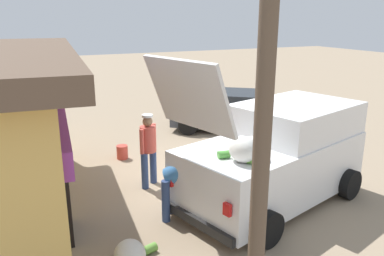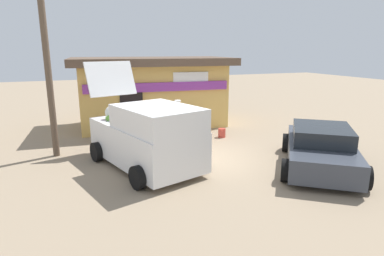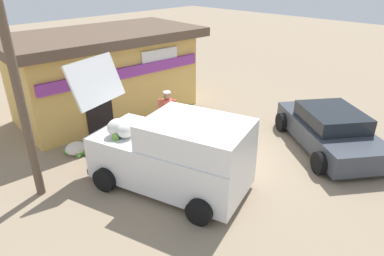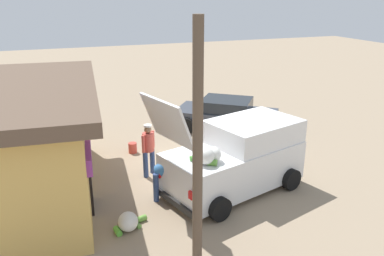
{
  "view_description": "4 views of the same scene",
  "coord_description": "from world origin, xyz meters",
  "px_view_note": "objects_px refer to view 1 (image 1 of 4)",
  "views": [
    {
      "loc": [
        -7.69,
        4.25,
        3.58
      ],
      "look_at": [
        0.32,
        0.57,
        1.02
      ],
      "focal_mm": 36.2,
      "sensor_mm": 36.0,
      "label": 1
    },
    {
      "loc": [
        -3.99,
        -9.14,
        3.4
      ],
      "look_at": [
        -0.2,
        0.41,
        0.89
      ],
      "focal_mm": 30.33,
      "sensor_mm": 36.0,
      "label": 2
    },
    {
      "loc": [
        -6.78,
        -5.63,
        5.08
      ],
      "look_at": [
        -0.67,
        0.29,
        1.04
      ],
      "focal_mm": 31.94,
      "sensor_mm": 36.0,
      "label": 3
    },
    {
      "loc": [
        -10.67,
        4.33,
        5.26
      ],
      "look_at": [
        0.4,
        0.23,
        1.11
      ],
      "focal_mm": 36.37,
      "sensor_mm": 36.0,
      "label": 4
    }
  ],
  "objects_px": {
    "delivery_van": "(277,155)",
    "parked_sedan": "(235,112)",
    "paint_bucket": "(122,152)",
    "customer_bending": "(179,179)",
    "unloaded_banana_pile": "(131,255)",
    "vendor_standing": "(148,146)"
  },
  "relations": [
    {
      "from": "unloaded_banana_pile",
      "to": "paint_bucket",
      "type": "xyz_separation_m",
      "value": [
        4.49,
        -1.06,
        -0.01
      ]
    },
    {
      "from": "customer_bending",
      "to": "unloaded_banana_pile",
      "type": "height_order",
      "value": "customer_bending"
    },
    {
      "from": "delivery_van",
      "to": "vendor_standing",
      "type": "bearing_deg",
      "value": 51.43
    },
    {
      "from": "delivery_van",
      "to": "unloaded_banana_pile",
      "type": "xyz_separation_m",
      "value": [
        -0.94,
        3.27,
        -0.76
      ]
    },
    {
      "from": "paint_bucket",
      "to": "customer_bending",
      "type": "bearing_deg",
      "value": -177.34
    },
    {
      "from": "parked_sedan",
      "to": "delivery_van",
      "type": "bearing_deg",
      "value": 158.27
    },
    {
      "from": "vendor_standing",
      "to": "paint_bucket",
      "type": "bearing_deg",
      "value": 3.33
    },
    {
      "from": "unloaded_banana_pile",
      "to": "delivery_van",
      "type": "bearing_deg",
      "value": -73.93
    },
    {
      "from": "customer_bending",
      "to": "vendor_standing",
      "type": "bearing_deg",
      "value": 1.87
    },
    {
      "from": "unloaded_banana_pile",
      "to": "vendor_standing",
      "type": "bearing_deg",
      "value": -24.15
    },
    {
      "from": "vendor_standing",
      "to": "unloaded_banana_pile",
      "type": "height_order",
      "value": "vendor_standing"
    },
    {
      "from": "delivery_van",
      "to": "parked_sedan",
      "type": "xyz_separation_m",
      "value": [
        4.69,
        -1.87,
        -0.36
      ]
    },
    {
      "from": "parked_sedan",
      "to": "unloaded_banana_pile",
      "type": "distance_m",
      "value": 7.63
    },
    {
      "from": "unloaded_banana_pile",
      "to": "paint_bucket",
      "type": "bearing_deg",
      "value": -13.32
    },
    {
      "from": "parked_sedan",
      "to": "paint_bucket",
      "type": "relative_size",
      "value": 11.92
    },
    {
      "from": "paint_bucket",
      "to": "vendor_standing",
      "type": "bearing_deg",
      "value": -176.67
    },
    {
      "from": "vendor_standing",
      "to": "delivery_van",
      "type": "bearing_deg",
      "value": -128.57
    },
    {
      "from": "parked_sedan",
      "to": "customer_bending",
      "type": "relative_size",
      "value": 3.41
    },
    {
      "from": "paint_bucket",
      "to": "parked_sedan",
      "type": "bearing_deg",
      "value": -74.36
    },
    {
      "from": "parked_sedan",
      "to": "customer_bending",
      "type": "distance_m",
      "value": 6.04
    },
    {
      "from": "delivery_van",
      "to": "parked_sedan",
      "type": "relative_size",
      "value": 1.1
    },
    {
      "from": "delivery_van",
      "to": "parked_sedan",
      "type": "bearing_deg",
      "value": -21.73
    }
  ]
}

